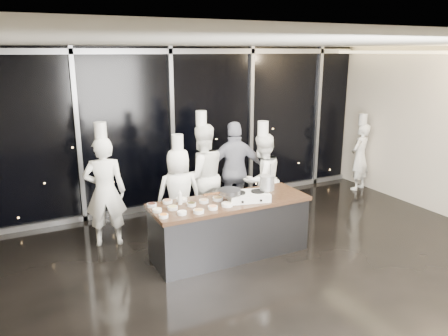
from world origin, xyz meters
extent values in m
plane|color=black|center=(0.00, 0.00, 0.00)|extent=(9.00, 9.00, 0.00)
cube|color=beige|center=(0.00, 3.50, 1.60)|extent=(9.00, 0.02, 3.20)
cube|color=beige|center=(0.00, 0.00, 3.20)|extent=(9.00, 7.00, 0.02)
cube|color=black|center=(0.00, 3.44, 1.60)|extent=(8.90, 0.04, 3.18)
cube|color=#95979D|center=(0.00, 3.39, 3.10)|extent=(8.90, 0.08, 0.10)
cube|color=#95979D|center=(0.00, 3.39, 0.05)|extent=(8.90, 0.08, 0.10)
cube|color=#95979D|center=(-1.80, 3.39, 1.60)|extent=(0.08, 0.08, 3.20)
cube|color=#95979D|center=(0.00, 3.39, 1.60)|extent=(0.08, 0.08, 3.20)
cube|color=#95979D|center=(1.80, 3.39, 1.60)|extent=(0.08, 0.08, 3.20)
cube|color=#95979D|center=(3.60, 3.39, 1.60)|extent=(0.08, 0.08, 3.20)
cube|color=#36373B|center=(0.00, 0.90, 0.42)|extent=(2.40, 0.80, 0.84)
cube|color=#45301D|center=(0.00, 0.90, 0.87)|extent=(2.46, 0.86, 0.06)
cube|color=silver|center=(0.25, 0.78, 0.96)|extent=(0.69, 0.51, 0.12)
cylinder|color=black|center=(0.10, 0.82, 1.03)|extent=(0.25, 0.25, 0.02)
cylinder|color=black|center=(0.40, 0.74, 1.03)|extent=(0.25, 0.25, 0.02)
cylinder|color=black|center=(0.06, 0.62, 0.95)|extent=(0.04, 0.03, 0.04)
cylinder|color=black|center=(0.34, 0.55, 0.95)|extent=(0.04, 0.03, 0.04)
cylinder|color=slate|center=(-0.05, 0.83, 1.07)|extent=(0.41, 0.41, 0.06)
cube|color=#4C2B14|center=(-0.34, 0.90, 1.07)|extent=(0.25, 0.09, 0.02)
cylinder|color=#ACACAE|center=(0.55, 0.73, 1.15)|extent=(0.27, 0.27, 0.22)
cylinder|color=silver|center=(-1.15, 0.67, 0.92)|extent=(0.13, 0.13, 0.04)
cylinder|color=#C76A21|center=(-1.15, 0.67, 0.94)|extent=(0.11, 0.11, 0.01)
cylinder|color=silver|center=(-1.16, 0.92, 0.92)|extent=(0.13, 0.13, 0.04)
cylinder|color=beige|center=(-1.16, 0.92, 0.94)|extent=(0.11, 0.11, 0.01)
cylinder|color=silver|center=(-1.16, 1.17, 0.92)|extent=(0.14, 0.14, 0.04)
cylinder|color=black|center=(-1.16, 1.17, 0.94)|extent=(0.12, 0.12, 0.01)
cylinder|color=silver|center=(-0.88, 0.67, 0.92)|extent=(0.13, 0.13, 0.04)
cylinder|color=white|center=(-0.88, 0.67, 0.94)|extent=(0.11, 0.11, 0.01)
cylinder|color=silver|center=(-0.92, 0.92, 0.92)|extent=(0.15, 0.15, 0.04)
cylinder|color=tan|center=(-0.92, 0.92, 0.94)|extent=(0.12, 0.12, 0.01)
cylinder|color=silver|center=(-0.90, 1.21, 0.92)|extent=(0.15, 0.15, 0.04)
cylinder|color=brown|center=(-0.90, 1.21, 0.94)|extent=(0.12, 0.12, 0.01)
cylinder|color=silver|center=(-0.64, 0.62, 0.92)|extent=(0.15, 0.15, 0.04)
cylinder|color=tan|center=(-0.64, 0.62, 0.94)|extent=(0.13, 0.13, 0.01)
cylinder|color=silver|center=(-0.62, 0.94, 0.92)|extent=(0.14, 0.14, 0.04)
cylinder|color=black|center=(-0.62, 0.94, 0.94)|extent=(0.11, 0.11, 0.01)
cylinder|color=silver|center=(-0.68, 1.19, 0.92)|extent=(0.17, 0.17, 0.04)
cylinder|color=white|center=(-0.68, 1.19, 0.94)|extent=(0.14, 0.14, 0.01)
cylinder|color=silver|center=(-0.40, 0.67, 0.92)|extent=(0.14, 0.14, 0.04)
cylinder|color=#C07B4D|center=(-0.40, 0.67, 0.94)|extent=(0.12, 0.12, 0.01)
cylinder|color=silver|center=(-0.41, 0.98, 0.92)|extent=(0.14, 0.14, 0.04)
cylinder|color=tan|center=(-0.41, 0.98, 0.94)|extent=(0.12, 0.12, 0.01)
cylinder|color=silver|center=(-0.16, 0.69, 0.92)|extent=(0.17, 0.17, 0.04)
cylinder|color=beige|center=(-0.16, 0.69, 0.94)|extent=(0.14, 0.14, 0.01)
cylinder|color=silver|center=(-0.17, 0.99, 0.92)|extent=(0.16, 0.16, 0.04)
cylinder|color=olive|center=(-0.17, 0.99, 0.94)|extent=(0.13, 0.13, 0.01)
cylinder|color=silver|center=(0.10, 0.73, 0.92)|extent=(0.15, 0.15, 0.04)
cylinder|color=#FDA054|center=(0.10, 0.73, 0.94)|extent=(0.12, 0.12, 0.01)
cylinder|color=white|center=(-0.75, 1.07, 0.99)|extent=(0.06, 0.06, 0.17)
cone|color=white|center=(-0.75, 1.07, 1.10)|extent=(0.05, 0.05, 0.06)
imported|color=white|center=(-1.63, 2.15, 0.91)|extent=(0.75, 0.60, 1.81)
cylinder|color=silver|center=(-1.63, 2.15, 1.91)|extent=(0.23, 0.23, 0.26)
imported|color=white|center=(-0.47, 1.85, 0.78)|extent=(0.82, 0.59, 1.57)
cylinder|color=silver|center=(-0.47, 1.85, 1.67)|extent=(0.21, 0.21, 0.26)
imported|color=white|center=(0.10, 2.18, 0.94)|extent=(0.94, 0.74, 1.88)
cylinder|color=silver|center=(0.10, 2.18, 1.98)|extent=(0.20, 0.20, 0.26)
imported|color=#141B38|center=(0.78, 2.20, 0.94)|extent=(1.18, 0.75, 1.87)
imported|color=white|center=(1.11, 1.78, 0.84)|extent=(0.95, 0.81, 1.69)
cylinder|color=silver|center=(1.11, 1.78, 1.79)|extent=(0.23, 0.23, 0.26)
imported|color=white|center=(4.20, 2.56, 0.77)|extent=(0.65, 0.53, 1.53)
cylinder|color=silver|center=(4.20, 2.56, 1.63)|extent=(0.24, 0.24, 0.26)
camera|label=1|loc=(-2.91, -4.70, 3.11)|focal=35.00mm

